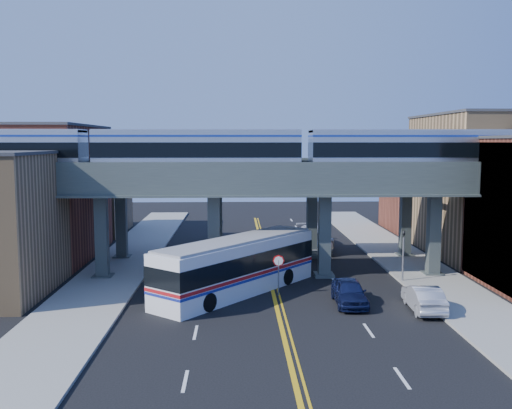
# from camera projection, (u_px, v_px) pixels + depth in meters

# --- Properties ---
(ground) EXTENTS (120.00, 120.00, 0.00)m
(ground) POSITION_uv_depth(u_px,v_px,m) (277.00, 309.00, 33.48)
(ground) COLOR black
(ground) RESTS_ON ground
(sidewalk_west) EXTENTS (5.00, 70.00, 0.16)m
(sidewalk_west) POSITION_uv_depth(u_px,v_px,m) (116.00, 271.00, 43.01)
(sidewalk_west) COLOR gray
(sidewalk_west) RESTS_ON ground
(sidewalk_east) EXTENTS (5.00, 70.00, 0.16)m
(sidewalk_east) POSITION_uv_depth(u_px,v_px,m) (417.00, 269.00, 43.80)
(sidewalk_east) COLOR gray
(sidewalk_east) RESTS_ON ground
(building_west_b) EXTENTS (8.00, 14.00, 11.00)m
(building_west_b) POSITION_uv_depth(u_px,v_px,m) (46.00, 193.00, 48.14)
(building_west_b) COLOR brown
(building_west_b) RESTS_ON ground
(building_west_c) EXTENTS (8.00, 10.00, 8.00)m
(building_west_c) POSITION_uv_depth(u_px,v_px,m) (86.00, 196.00, 61.22)
(building_west_c) COLOR #9F7D52
(building_west_c) RESTS_ON ground
(building_east_b) EXTENTS (8.00, 14.00, 12.00)m
(building_east_b) POSITION_uv_depth(u_px,v_px,m) (477.00, 186.00, 49.35)
(building_east_b) COLOR #9F7D52
(building_east_b) RESTS_ON ground
(building_east_c) EXTENTS (8.00, 10.00, 9.00)m
(building_east_c) POSITION_uv_depth(u_px,v_px,m) (427.00, 190.00, 62.43)
(building_east_c) COLOR brown
(building_east_c) RESTS_ON ground
(mural_panel) EXTENTS (0.10, 9.50, 9.50)m
(mural_panel) POSITION_uv_depth(u_px,v_px,m) (494.00, 219.00, 37.43)
(mural_panel) COLOR teal
(mural_panel) RESTS_ON ground
(elevated_viaduct_near) EXTENTS (52.00, 3.60, 7.40)m
(elevated_viaduct_near) POSITION_uv_depth(u_px,v_px,m) (269.00, 188.00, 40.72)
(elevated_viaduct_near) COLOR #3C4644
(elevated_viaduct_near) RESTS_ON ground
(elevated_viaduct_far) EXTENTS (52.00, 3.60, 7.40)m
(elevated_viaduct_far) POSITION_uv_depth(u_px,v_px,m) (265.00, 182.00, 47.67)
(elevated_viaduct_far) COLOR #3C4644
(elevated_viaduct_far) RESTS_ON ground
(transit_train) EXTENTS (44.87, 2.81, 3.27)m
(transit_train) POSITION_uv_depth(u_px,v_px,m) (198.00, 150.00, 40.25)
(transit_train) COLOR black
(transit_train) RESTS_ON elevated_viaduct_near
(stop_sign) EXTENTS (0.76, 0.09, 2.63)m
(stop_sign) POSITION_uv_depth(u_px,v_px,m) (279.00, 268.00, 36.28)
(stop_sign) COLOR slate
(stop_sign) RESTS_ON ground
(traffic_signal) EXTENTS (0.15, 0.18, 4.10)m
(traffic_signal) POSITION_uv_depth(u_px,v_px,m) (403.00, 250.00, 39.50)
(traffic_signal) COLOR slate
(traffic_signal) RESTS_ON ground
(transit_bus) EXTENTS (10.77, 12.06, 3.42)m
(transit_bus) POSITION_uv_depth(u_px,v_px,m) (238.00, 266.00, 36.93)
(transit_bus) COLOR white
(transit_bus) RESTS_ON ground
(car_lane_a) EXTENTS (1.94, 4.58, 1.55)m
(car_lane_a) POSITION_uv_depth(u_px,v_px,m) (349.00, 292.00, 34.34)
(car_lane_a) COLOR #0F1639
(car_lane_a) RESTS_ON ground
(car_lane_b) EXTENTS (1.94, 5.00, 1.62)m
(car_lane_b) POSITION_uv_depth(u_px,v_px,m) (293.00, 254.00, 45.86)
(car_lane_b) COLOR #2F2E31
(car_lane_b) RESTS_ON ground
(car_lane_c) EXTENTS (3.08, 6.37, 1.75)m
(car_lane_c) POSITION_uv_depth(u_px,v_px,m) (312.00, 242.00, 51.08)
(car_lane_c) COLOR white
(car_lane_c) RESTS_ON ground
(car_lane_d) EXTENTS (3.26, 6.46, 1.80)m
(car_lane_d) POSITION_uv_depth(u_px,v_px,m) (314.00, 236.00, 54.02)
(car_lane_d) COLOR #BABABF
(car_lane_d) RESTS_ON ground
(car_parked_curb) EXTENTS (1.83, 4.64, 1.50)m
(car_parked_curb) POSITION_uv_depth(u_px,v_px,m) (424.00, 298.00, 33.12)
(car_parked_curb) COLOR #A9A9AE
(car_parked_curb) RESTS_ON ground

